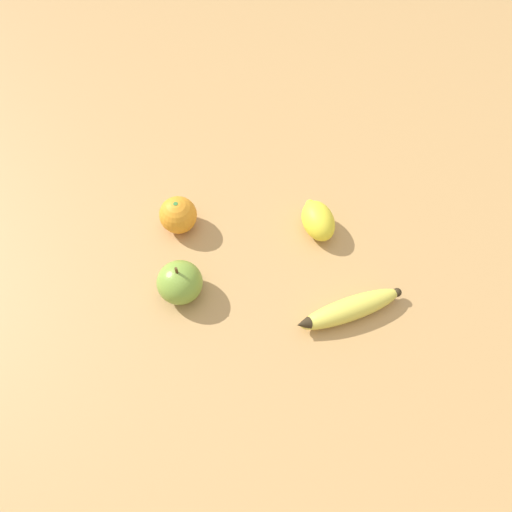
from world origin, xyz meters
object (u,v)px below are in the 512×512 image
Objects in this scene: lemon at (318,220)px; apple at (180,282)px; banana at (349,309)px; orange at (178,215)px.

apple is at bearing -77.56° from lemon.
lemon is at bearing -96.75° from banana.
apple is at bearing -10.32° from orange.
apple reaches higher than lemon.
orange is 0.25m from lemon.
banana is 0.17m from lemon.
orange is 0.13m from apple.
orange is at bearing 169.68° from apple.
banana is at bearing -2.38° from lemon.
orange is 0.76× the size of lemon.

